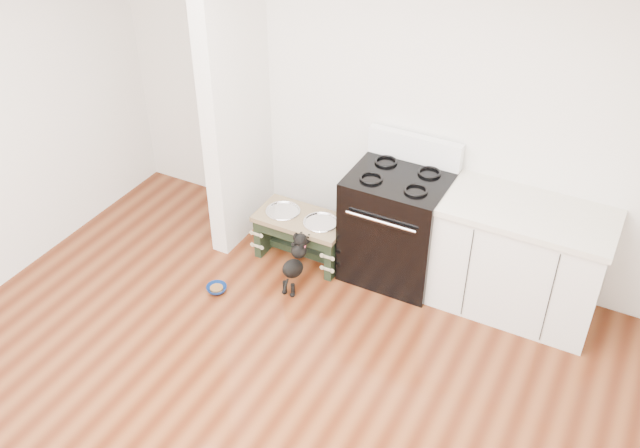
# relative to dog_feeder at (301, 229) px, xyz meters

# --- Properties ---
(room_shell) EXTENTS (5.00, 5.00, 5.00)m
(room_shell) POSITION_rel_dog_feeder_xyz_m (0.51, -1.96, 1.32)
(room_shell) COLOR silver
(room_shell) RESTS_ON ground
(partition_wall) EXTENTS (0.15, 0.80, 2.70)m
(partition_wall) POSITION_rel_dog_feeder_xyz_m (-0.67, 0.14, 1.05)
(partition_wall) COLOR silver
(partition_wall) RESTS_ON ground
(oven_range) EXTENTS (0.76, 0.69, 1.14)m
(oven_range) POSITION_rel_dog_feeder_xyz_m (0.76, 0.20, 0.18)
(oven_range) COLOR black
(oven_range) RESTS_ON ground
(cabinet_run) EXTENTS (1.24, 0.64, 0.91)m
(cabinet_run) POSITION_rel_dog_feeder_xyz_m (1.74, 0.22, 0.16)
(cabinet_run) COLOR silver
(cabinet_run) RESTS_ON ground
(dog_feeder) EXTENTS (0.76, 0.41, 0.43)m
(dog_feeder) POSITION_rel_dog_feeder_xyz_m (0.00, 0.00, 0.00)
(dog_feeder) COLOR black
(dog_feeder) RESTS_ON ground
(puppy) EXTENTS (0.13, 0.39, 0.46)m
(puppy) POSITION_rel_dog_feeder_xyz_m (0.14, -0.35, -0.04)
(puppy) COLOR black
(puppy) RESTS_ON ground
(floor_bowl) EXTENTS (0.21, 0.21, 0.05)m
(floor_bowl) POSITION_rel_dog_feeder_xyz_m (-0.39, -0.70, -0.27)
(floor_bowl) COLOR navy
(floor_bowl) RESTS_ON ground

